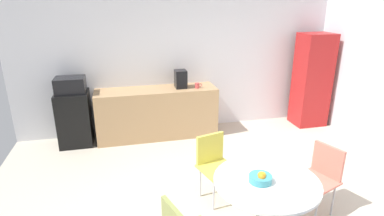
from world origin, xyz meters
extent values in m
cube|color=silver|center=(0.00, 3.00, 1.30)|extent=(6.00, 0.10, 2.60)
cube|color=tan|center=(-0.50, 2.65, 0.45)|extent=(2.16, 0.60, 0.90)
cube|color=black|center=(-1.93, 2.65, 0.47)|extent=(0.54, 0.54, 0.94)
cube|color=black|center=(-1.93, 2.65, 1.07)|extent=(0.48, 0.38, 0.26)
cube|color=#B21E1E|center=(2.55, 2.55, 0.91)|extent=(0.60, 0.50, 1.81)
cylinder|color=silver|center=(0.20, -0.29, 0.39)|extent=(0.08, 0.08, 0.72)
cylinder|color=white|center=(0.20, -0.29, 0.73)|extent=(1.04, 1.04, 0.03)
cylinder|color=silver|center=(0.17, 0.41, 0.21)|extent=(0.02, 0.02, 0.42)
cylinder|color=silver|center=(-0.14, 0.32, 0.21)|extent=(0.02, 0.02, 0.42)
cylinder|color=silver|center=(0.08, 0.71, 0.21)|extent=(0.02, 0.02, 0.42)
cylinder|color=silver|center=(-0.22, 0.63, 0.21)|extent=(0.02, 0.02, 0.42)
cube|color=#D8CC4C|center=(-0.03, 0.52, 0.44)|extent=(0.52, 0.52, 0.03)
cube|color=#D8CC4C|center=(-0.08, 0.70, 0.64)|extent=(0.37, 0.14, 0.38)
cylinder|color=silver|center=(0.89, -0.20, 0.21)|extent=(0.02, 0.02, 0.42)
cylinder|color=silver|center=(0.78, 0.10, 0.21)|extent=(0.02, 0.02, 0.42)
cylinder|color=silver|center=(1.19, -0.09, 0.21)|extent=(0.02, 0.02, 0.42)
cylinder|color=silver|center=(1.08, 0.21, 0.21)|extent=(0.02, 0.02, 0.42)
cube|color=#DB7260|center=(0.99, 0.01, 0.44)|extent=(0.54, 0.54, 0.03)
cube|color=#DB7260|center=(1.16, 0.07, 0.64)|extent=(0.17, 0.37, 0.38)
cylinder|color=teal|center=(0.13, -0.30, 0.78)|extent=(0.22, 0.22, 0.07)
sphere|color=orange|center=(0.12, -0.33, 0.82)|extent=(0.07, 0.07, 0.07)
sphere|color=yellow|center=(0.14, -0.31, 0.82)|extent=(0.07, 0.07, 0.07)
sphere|color=orange|center=(0.13, -0.30, 0.82)|extent=(0.07, 0.07, 0.07)
cylinder|color=#D84C4C|center=(0.22, 2.55, 0.95)|extent=(0.08, 0.08, 0.09)
torus|color=#D84C4C|center=(0.28, 2.55, 0.95)|extent=(0.06, 0.01, 0.06)
cube|color=black|center=(-0.06, 2.65, 1.06)|extent=(0.20, 0.24, 0.32)
camera|label=1|loc=(-1.12, -2.68, 2.42)|focal=29.09mm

